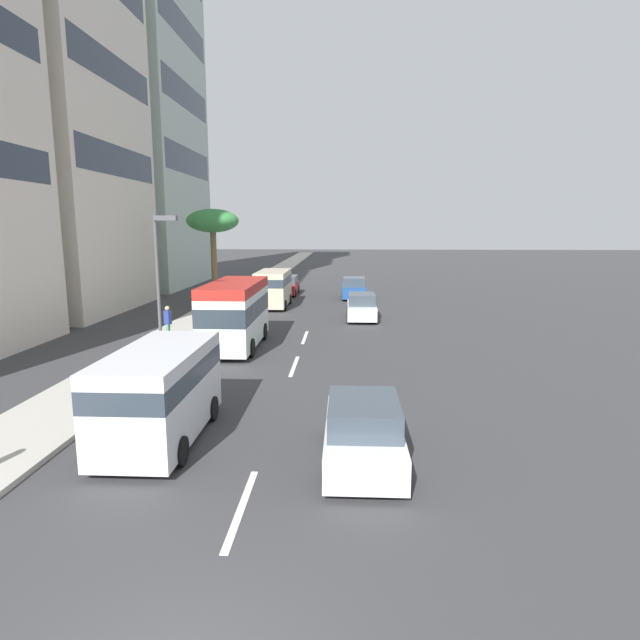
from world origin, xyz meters
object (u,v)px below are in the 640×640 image
car_sixth (363,432)px  pedestrian_by_tree (206,296)px  car_second (354,289)px  pedestrian_near_lamp (168,322)px  street_lamp (160,270)px  palm_tree (213,223)px  van_fourth (273,286)px  van_fifth (160,389)px  minibus_lead (235,312)px  car_third (361,307)px  car_seventh (287,286)px

car_sixth → pedestrian_by_tree: size_ratio=2.74×
car_second → pedestrian_near_lamp: 19.53m
pedestrian_by_tree → street_lamp: street_lamp is taller
palm_tree → van_fourth: bearing=-105.5°
van_fourth → van_fifth: size_ratio=1.05×
pedestrian_by_tree → van_fourth: bearing=5.0°
van_fourth → van_fifth: (-24.05, -0.25, -0.05)m
car_second → street_lamp: bearing=158.6°
minibus_lead → car_third: size_ratio=1.54×
car_sixth → pedestrian_by_tree: (23.27, 10.02, 0.23)m
car_third → street_lamp: size_ratio=0.69×
van_fifth → palm_tree: bearing=-169.3°
car_sixth → pedestrian_near_lamp: 15.72m
minibus_lead → car_second: bearing=161.7°
van_fourth → car_seventh: (7.23, -0.18, -0.73)m
car_sixth → car_seventh: (32.39, 5.44, -0.02)m
minibus_lead → car_seventh: size_ratio=1.34×
pedestrian_near_lamp → pedestrian_by_tree: (10.46, 0.91, -0.12)m
minibus_lead → street_lamp: bearing=-36.4°
van_fourth → pedestrian_near_lamp: bearing=-15.8°
street_lamp → car_second: bearing=-21.4°
car_seventh → van_fifth: bearing=0.1°
palm_tree → street_lamp: 17.67m
minibus_lead → van_fifth: bearing=1.5°
car_second → street_lamp: (-20.97, 8.21, 3.12)m
van_fifth → palm_tree: (25.31, 4.78, 4.55)m
pedestrian_near_lamp → car_second: bearing=87.0°
pedestrian_near_lamp → street_lamp: (-3.81, -1.11, 2.82)m
car_third → van_fourth: (4.97, 6.15, 0.70)m
minibus_lead → car_second: size_ratio=1.56×
pedestrian_near_lamp → palm_tree: palm_tree is taller
van_fifth → street_lamp: bearing=-161.5°
car_second → car_third: car_second is taller
van_fifth → palm_tree: palm_tree is taller
car_sixth → pedestrian_near_lamp: bearing=35.5°
palm_tree → car_seventh: bearing=-38.2°
car_sixth → pedestrian_near_lamp: size_ratio=2.45×
van_fourth → street_lamp: 16.52m
minibus_lead → car_third: 10.17m
van_fourth → car_sixth: size_ratio=1.25×
pedestrian_by_tree → pedestrian_near_lamp: bearing=-103.2°
car_seventh → pedestrian_by_tree: size_ratio=3.08×
car_seventh → pedestrian_near_lamp: 19.93m
street_lamp → van_fifth: bearing=-161.5°
van_fifth → street_lamp: (7.89, 2.64, 2.50)m
van_fifth → car_third: bearing=162.8°
car_sixth → palm_tree: 28.77m
pedestrian_near_lamp → car_third: bearing=63.0°
minibus_lead → van_fourth: (12.99, -0.04, -0.23)m
minibus_lead → car_seventh: bearing=179.4°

